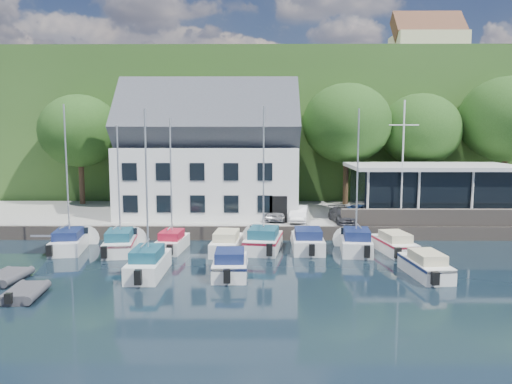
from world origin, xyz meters
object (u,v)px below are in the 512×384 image
Objects in this scene: boat_r2_1 at (147,188)px; boat_r1_2 at (171,188)px; boat_r1_3 at (227,241)px; boat_r1_4 at (264,178)px; dinghy_1 at (25,291)px; harbor_building at (209,161)px; car_dgrey at (343,215)px; car_blue at (363,212)px; boat_r1_1 at (119,183)px; boat_r2_4 at (425,263)px; club_pavilion at (431,190)px; car_white at (299,214)px; flagpole at (403,162)px; boat_r2_2 at (230,262)px; boat_r1_7 at (394,242)px; car_silver at (277,211)px; boat_r1_5 at (308,239)px; dinghy_0 at (6,276)px; boat_r1_6 at (357,180)px; boat_r1_0 at (67,185)px.

boat_r1_2 is at bearing 87.34° from boat_r2_1.
boat_r1_4 is at bearing 14.88° from boat_r1_3.
dinghy_1 is at bearing -141.58° from boat_r2_1.
harbor_building is 3.81× the size of car_dgrey.
boat_r1_1 reaches higher than car_blue.
dinghy_1 is at bearing -175.33° from boat_r2_4.
club_pavilion is 3.49× the size of car_dgrey.
car_white is 0.40× the size of flagpole.
boat_r2_1 is at bearing -121.89° from boat_r1_3.
boat_r2_2 is (-1.85, -5.69, -4.03)m from boat_r1_4.
boat_r1_7 is (-1.86, -5.22, -4.83)m from flagpole.
car_blue is 15.20m from boat_r2_2.
boat_r2_1 reaches higher than boat_r1_7.
car_silver is 14.05m from boat_r2_1.
car_white reaches higher than car_blue.
harbor_building is at bearing 53.89° from boat_r1_1.
club_pavilion is 12.84m from car_silver.
boat_r1_5 is at bearing 10.28° from boat_r1_3.
car_dgrey is 0.40× the size of boat_r2_1.
car_dgrey reaches higher than dinghy_0.
car_blue reaches higher than boat_r2_2.
car_silver is 1.07× the size of car_white.
boat_r1_2 is at bearing -131.06° from car_silver.
car_white is 7.18m from boat_r1_6.
boat_r1_4 reaches higher than boat_r2_4.
boat_r1_4 reaches higher than car_white.
car_white is at bearing 41.79° from dinghy_1.
car_white is at bearing 112.81° from boat_r2_4.
boat_r2_1 is (-6.29, -5.60, -0.02)m from boat_r1_4.
harbor_building is 12.92m from car_blue.
car_silver is at bearing 88.90° from boat_r1_4.
boat_r1_3 is 12.68m from dinghy_1.
club_pavilion is 4.72× the size of dinghy_1.
boat_r1_5 is 2.07× the size of dinghy_1.
boat_r1_0 reaches higher than club_pavilion.
car_white reaches higher than car_dgrey.
boat_r1_6 is (3.25, -5.60, 3.12)m from car_white.
car_blue is at bearing -12.00° from harbor_building.
car_white reaches higher than boat_r1_7.
boat_r1_0 is (-18.66, -4.85, 2.78)m from car_dgrey.
car_white reaches higher than boat_r1_3.
boat_r1_4 is at bearing -149.18° from club_pavilion.
boat_r2_1 is (-16.56, -10.34, -0.78)m from flagpole.
boat_r1_6 is (3.06, -0.48, 3.97)m from boat_r1_5.
boat_r1_7 is at bearing -9.81° from boat_r1_0.
club_pavilion is at bearing 64.48° from boat_r2_4.
boat_r2_2 is at bearing 173.87° from boat_r2_4.
boat_r1_6 is at bearing 169.47° from boat_r1_7.
boat_r1_2 reaches higher than car_silver.
car_silver is 9.56m from boat_r1_2.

